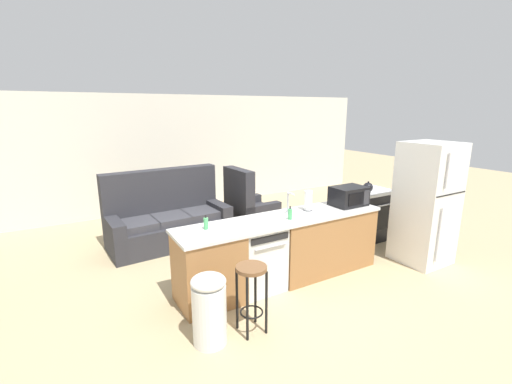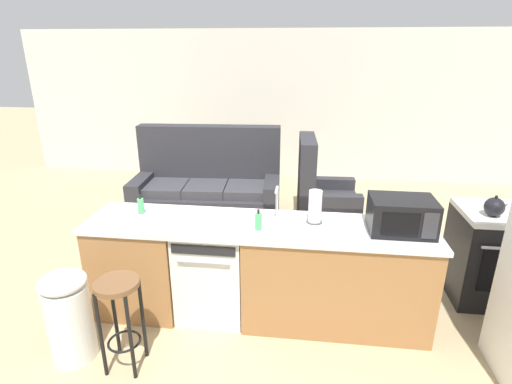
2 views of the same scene
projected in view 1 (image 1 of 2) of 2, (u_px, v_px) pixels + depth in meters
The scene contains 16 objects.
ground_plane at pixel (273, 282), 4.63m from camera, with size 24.00×24.00×0.00m, color tan.
wall_back at pixel (187, 152), 8.00m from camera, with size 10.00×0.06×2.60m.
kitchen_counter at pixel (288, 250), 4.65m from camera, with size 2.94×0.66×0.90m.
dishwasher at pixel (258, 258), 4.41m from camera, with size 0.58×0.61×0.84m.
stove_range at pixel (367, 214), 6.14m from camera, with size 0.76×0.68×0.90m.
refrigerator at pixel (426, 203), 5.11m from camera, with size 0.72×0.73×1.82m.
microwave at pixel (349, 196), 5.02m from camera, with size 0.50×0.37×0.28m.
sink_faucet at pixel (288, 204), 4.63m from camera, with size 0.07×0.18×0.30m.
paper_towel_roll at pixel (308, 201), 4.77m from camera, with size 0.14×0.14×0.28m.
soap_bottle at pixel (290, 214), 4.39m from camera, with size 0.06×0.06×0.18m.
dish_soap_bottle at pixel (206, 223), 4.04m from camera, with size 0.06×0.06×0.18m.
kettle at pixel (368, 187), 5.82m from camera, with size 0.21×0.17×0.19m.
bar_stool at pixel (251, 285), 3.50m from camera, with size 0.32×0.32×0.74m.
trash_bin at pixel (209, 308), 3.36m from camera, with size 0.35×0.35×0.74m.
couch at pixel (167, 221), 5.94m from camera, with size 2.05×1.02×1.27m.
armchair at pixel (248, 211), 6.67m from camera, with size 0.84×0.89×1.20m.
Camera 1 is at (-2.32, -3.52, 2.29)m, focal length 24.00 mm.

